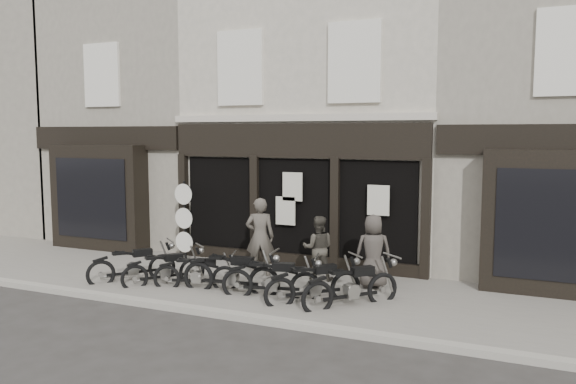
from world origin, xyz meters
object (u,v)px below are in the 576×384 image
at_px(motorcycle_4, 273,283).
at_px(man_left, 260,237).
at_px(advert_sign_post, 184,225).
at_px(motorcycle_0, 133,268).
at_px(motorcycle_1, 165,272).
at_px(motorcycle_3, 232,277).
at_px(man_right, 373,251).
at_px(motorcycle_5, 315,287).
at_px(motorcycle_6, 352,290).
at_px(man_centre, 318,248).
at_px(motorcycle_2, 197,276).

bearing_deg(motorcycle_4, man_left, 110.66).
bearing_deg(advert_sign_post, motorcycle_0, -88.44).
distance_m(motorcycle_1, motorcycle_3, 1.80).
relative_size(man_right, advert_sign_post, 0.72).
height_order(motorcycle_5, motorcycle_6, motorcycle_6).
bearing_deg(motorcycle_3, motorcycle_6, -4.86).
bearing_deg(man_right, motorcycle_4, 19.60).
relative_size(motorcycle_1, man_left, 0.87).
bearing_deg(motorcycle_4, motorcycle_6, -10.12).
distance_m(motorcycle_6, man_right, 1.57).
bearing_deg(motorcycle_1, motorcycle_3, -50.69).
distance_m(man_centre, man_right, 1.39).
bearing_deg(motorcycle_0, man_right, -34.06).
height_order(motorcycle_1, advert_sign_post, advert_sign_post).
distance_m(motorcycle_2, advert_sign_post, 2.84).
xyz_separation_m(motorcycle_0, advert_sign_post, (0.06, 2.14, 0.74)).
distance_m(motorcycle_3, man_right, 3.26).
distance_m(motorcycle_2, man_right, 4.08).
bearing_deg(motorcycle_5, advert_sign_post, 111.89).
bearing_deg(man_right, man_centre, -26.52).
relative_size(motorcycle_4, man_right, 1.29).
bearing_deg(motorcycle_5, man_right, 15.99).
relative_size(motorcycle_5, advert_sign_post, 0.75).
xyz_separation_m(man_left, man_right, (2.87, 0.03, -0.13)).
distance_m(motorcycle_0, motorcycle_6, 5.45).
bearing_deg(advert_sign_post, motorcycle_6, -17.16).
xyz_separation_m(motorcycle_2, motorcycle_3, (0.89, 0.04, 0.06)).
height_order(motorcycle_0, man_centre, man_centre).
bearing_deg(man_right, motorcycle_0, -5.27).
bearing_deg(motorcycle_4, man_right, 27.56).
height_order(motorcycle_0, motorcycle_5, motorcycle_5).
distance_m(motorcycle_3, motorcycle_5, 1.96).
xyz_separation_m(motorcycle_3, motorcycle_4, (1.02, -0.03, -0.02)).
bearing_deg(motorcycle_1, motorcycle_4, -51.39).
bearing_deg(motorcycle_0, man_left, -19.40).
xyz_separation_m(motorcycle_1, motorcycle_5, (3.76, 0.05, 0.04)).
relative_size(motorcycle_2, motorcycle_3, 0.82).
bearing_deg(motorcycle_4, motorcycle_3, 164.71).
relative_size(motorcycle_4, motorcycle_5, 1.24).
relative_size(motorcycle_0, motorcycle_3, 0.77).
distance_m(man_left, man_right, 2.87).
bearing_deg(motorcycle_5, motorcycle_0, 137.12).
xyz_separation_m(motorcycle_0, man_right, (5.51, 1.61, 0.56)).
height_order(motorcycle_5, man_right, man_right).
xyz_separation_m(motorcycle_5, motorcycle_6, (0.81, 0.03, 0.01)).
height_order(motorcycle_4, man_right, man_right).
distance_m(motorcycle_3, advert_sign_post, 3.42).
xyz_separation_m(motorcycle_6, advert_sign_post, (-5.39, 2.00, 0.71)).
bearing_deg(motorcycle_4, motorcycle_5, -9.12).
height_order(man_left, man_centre, man_left).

